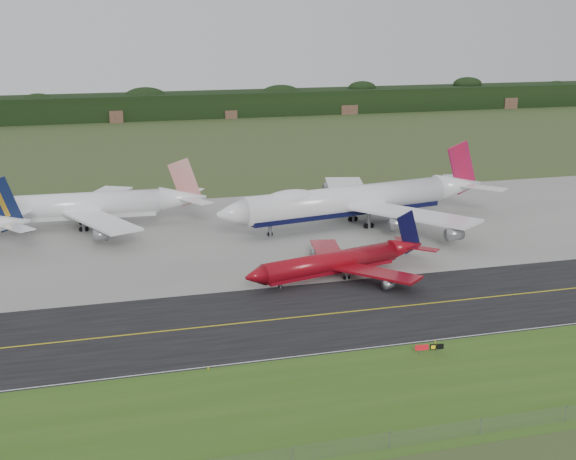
# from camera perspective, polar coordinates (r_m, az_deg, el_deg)

# --- Properties ---
(ground) EXTENTS (600.00, 600.00, 0.00)m
(ground) POSITION_cam_1_polar(r_m,az_deg,el_deg) (146.02, 6.40, -5.00)
(ground) COLOR #314721
(ground) RESTS_ON ground
(grass_verge) EXTENTS (400.00, 30.00, 0.01)m
(grass_verge) POSITION_cam_1_polar(r_m,az_deg,el_deg) (116.98, 12.97, -10.58)
(grass_verge) COLOR #335519
(grass_verge) RESTS_ON ground
(taxiway) EXTENTS (400.00, 32.00, 0.02)m
(taxiway) POSITION_cam_1_polar(r_m,az_deg,el_deg) (142.56, 7.01, -5.52)
(taxiway) COLOR black
(taxiway) RESTS_ON ground
(apron) EXTENTS (400.00, 78.00, 0.01)m
(apron) POSITION_cam_1_polar(r_m,az_deg,el_deg) (191.92, 0.66, 0.02)
(apron) COLOR gray
(apron) RESTS_ON ground
(taxiway_centreline) EXTENTS (400.00, 0.40, 0.00)m
(taxiway_centreline) POSITION_cam_1_polar(r_m,az_deg,el_deg) (142.55, 7.01, -5.51)
(taxiway_centreline) COLOR gold
(taxiway_centreline) RESTS_ON taxiway
(taxiway_edge_line) EXTENTS (400.00, 0.25, 0.00)m
(taxiway_edge_line) POSITION_cam_1_polar(r_m,az_deg,el_deg) (129.47, 9.68, -7.80)
(taxiway_edge_line) COLOR silver
(taxiway_edge_line) RESTS_ON taxiway
(perimeter_fence) EXTENTS (320.00, 0.10, 320.00)m
(perimeter_fence) POSITION_cam_1_polar(r_m,az_deg,el_deg) (106.60, 16.42, -12.84)
(perimeter_fence) COLOR slate
(perimeter_fence) RESTS_ON ground
(horizon_treeline) EXTENTS (700.00, 25.00, 12.00)m
(horizon_treeline) POSITION_cam_1_polar(r_m,az_deg,el_deg) (406.27, -8.43, 8.66)
(horizon_treeline) COLOR black
(horizon_treeline) RESTS_ON ground
(jet_ba_747) EXTENTS (74.15, 60.65, 18.71)m
(jet_ba_747) POSITION_cam_1_polar(r_m,az_deg,el_deg) (195.06, 4.83, 2.14)
(jet_ba_747) COLOR white
(jet_ba_747) RESTS_ON ground
(jet_red_737) EXTENTS (41.02, 32.75, 11.23)m
(jet_red_737) POSITION_cam_1_polar(r_m,az_deg,el_deg) (157.41, 3.72, -2.24)
(jet_red_737) COLOR maroon
(jet_red_737) RESTS_ON ground
(jet_star_tail) EXTENTS (60.88, 51.00, 16.08)m
(jet_star_tail) POSITION_cam_1_polar(r_m,az_deg,el_deg) (198.55, -14.47, 1.64)
(jet_star_tail) COLOR white
(jet_star_tail) RESTS_ON ground
(taxiway_sign) EXTENTS (4.44, 0.77, 1.49)m
(taxiway_sign) POSITION_cam_1_polar(r_m,az_deg,el_deg) (124.79, 10.02, -8.21)
(taxiway_sign) COLOR slate
(taxiway_sign) RESTS_ON ground
(edge_marker_left) EXTENTS (0.16, 0.16, 0.50)m
(edge_marker_left) POSITION_cam_1_polar(r_m,az_deg,el_deg) (118.55, -5.70, -9.76)
(edge_marker_left) COLOR yellow
(edge_marker_left) RESTS_ON ground
(edge_marker_center) EXTENTS (0.16, 0.16, 0.50)m
(edge_marker_center) POSITION_cam_1_polar(r_m,az_deg,el_deg) (129.13, 10.43, -7.80)
(edge_marker_center) COLOR yellow
(edge_marker_center) RESTS_ON ground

